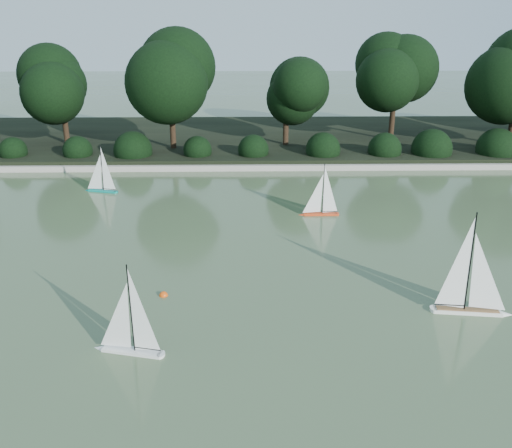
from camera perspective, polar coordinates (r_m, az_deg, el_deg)
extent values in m
plane|color=#405533|center=(10.23, 1.63, -8.06)|extent=(80.00, 80.00, 0.00)
cube|color=gray|center=(18.60, 0.37, 5.70)|extent=(40.00, 0.35, 0.18)
cube|color=black|center=(22.47, 0.11, 8.51)|extent=(40.00, 8.00, 0.30)
cylinder|color=black|center=(22.17, -18.45, 8.69)|extent=(0.20, 0.20, 1.37)
sphere|color=black|center=(21.90, -18.96, 13.01)|extent=(2.24, 2.24, 2.24)
cylinder|color=black|center=(20.43, -8.31, 8.99)|extent=(0.20, 0.20, 1.66)
sphere|color=black|center=(20.12, -8.62, 14.64)|extent=(2.66, 2.66, 2.66)
cylinder|color=black|center=(20.85, 2.99, 8.86)|extent=(0.20, 0.20, 1.26)
sphere|color=black|center=(20.58, 3.07, 13.15)|extent=(2.10, 2.10, 2.10)
cylinder|color=black|center=(22.12, 13.41, 9.64)|extent=(0.20, 0.20, 1.73)
sphere|color=black|center=(21.83, 13.89, 15.11)|extent=(2.80, 2.80, 2.80)
cylinder|color=black|center=(22.47, 24.10, 8.25)|extent=(0.20, 0.20, 1.48)
sphere|color=black|center=(20.79, -22.49, 6.77)|extent=(1.10, 1.10, 1.10)
sphere|color=black|center=(20.15, -17.15, 7.02)|extent=(1.10, 1.10, 1.10)
sphere|color=black|center=(19.70, -11.51, 7.22)|extent=(1.10, 1.10, 1.10)
sphere|color=black|center=(19.44, -5.65, 7.36)|extent=(1.10, 1.10, 1.10)
sphere|color=black|center=(19.38, 0.30, 7.42)|extent=(1.10, 1.10, 1.10)
sphere|color=black|center=(19.53, 6.23, 7.40)|extent=(1.10, 1.10, 1.10)
sphere|color=black|center=(19.88, 12.00, 7.31)|extent=(1.10, 1.10, 1.10)
sphere|color=black|center=(20.42, 17.52, 7.15)|extent=(1.10, 1.10, 1.10)
sphere|color=black|center=(21.14, 22.71, 6.95)|extent=(1.10, 1.10, 1.10)
cube|color=silver|center=(9.11, -12.30, -12.20)|extent=(0.96, 0.40, 0.09)
cone|color=silver|center=(9.33, -15.40, -11.64)|extent=(0.23, 0.23, 0.19)
cylinder|color=silver|center=(8.94, -9.49, -12.67)|extent=(0.14, 0.14, 0.09)
cylinder|color=black|center=(8.70, -12.40, -7.96)|extent=(0.02, 0.02, 1.45)
cylinder|color=black|center=(8.96, -10.84, -11.90)|extent=(0.42, 0.12, 0.02)
cube|color=white|center=(10.61, 20.40, -8.02)|extent=(1.16, 0.38, 0.11)
cone|color=white|center=(10.79, 23.82, -8.03)|extent=(0.26, 0.26, 0.23)
cylinder|color=white|center=(10.48, 17.36, -7.99)|extent=(0.15, 0.15, 0.11)
cube|color=olive|center=(10.58, 20.44, -7.73)|extent=(1.06, 0.31, 0.01)
cylinder|color=black|center=(10.19, 20.74, -3.39)|extent=(0.03, 0.03, 1.76)
cylinder|color=black|center=(10.48, 18.84, -7.41)|extent=(0.52, 0.09, 0.02)
cube|color=red|center=(14.60, 6.48, 1.08)|extent=(0.85, 0.18, 0.08)
cone|color=red|center=(14.53, 4.57, 1.06)|extent=(0.17, 0.17, 0.17)
cylinder|color=red|center=(14.66, 8.12, 1.09)|extent=(0.10, 0.10, 0.08)
cylinder|color=black|center=(14.38, 6.76, 3.70)|extent=(0.02, 0.02, 1.31)
cylinder|color=black|center=(14.60, 7.38, 1.43)|extent=(0.39, 0.02, 0.01)
cube|color=#047C70|center=(16.94, -15.11, 3.28)|extent=(0.86, 0.38, 0.08)
cone|color=#047C70|center=(17.18, -16.55, 3.38)|extent=(0.21, 0.21, 0.17)
cylinder|color=#047C70|center=(16.75, -13.84, 3.19)|extent=(0.12, 0.12, 0.08)
cylinder|color=black|center=(16.73, -15.21, 5.54)|extent=(0.02, 0.02, 1.31)
cylinder|color=black|center=(16.81, -14.46, 3.54)|extent=(0.38, 0.11, 0.01)
sphere|color=#E64B0C|center=(10.66, -9.23, -7.08)|extent=(0.16, 0.16, 0.16)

